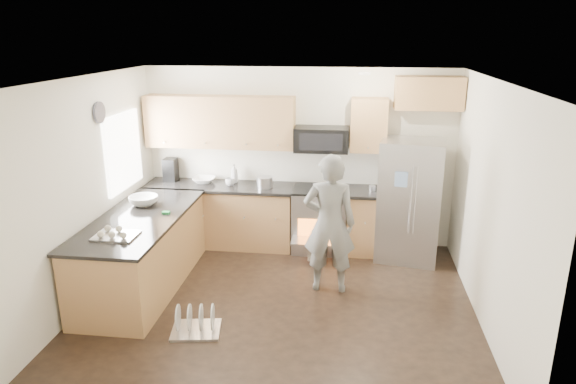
# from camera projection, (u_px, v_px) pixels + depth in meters

# --- Properties ---
(ground) EXTENTS (4.50, 4.50, 0.00)m
(ground) POSITION_uv_depth(u_px,v_px,m) (279.00, 304.00, 6.05)
(ground) COLOR black
(ground) RESTS_ON ground
(room_shell) EXTENTS (4.54, 4.04, 2.62)m
(room_shell) POSITION_uv_depth(u_px,v_px,m) (275.00, 166.00, 5.57)
(room_shell) COLOR white
(room_shell) RESTS_ON ground
(back_cabinet_run) EXTENTS (4.45, 0.64, 2.50)m
(back_cabinet_run) POSITION_uv_depth(u_px,v_px,m) (256.00, 183.00, 7.48)
(back_cabinet_run) COLOR #A97F43
(back_cabinet_run) RESTS_ON ground
(peninsula) EXTENTS (0.96, 2.36, 1.04)m
(peninsula) POSITION_uv_depth(u_px,v_px,m) (142.00, 251.00, 6.35)
(peninsula) COLOR #A97F43
(peninsula) RESTS_ON ground
(stove_range) EXTENTS (0.76, 0.97, 1.79)m
(stove_range) POSITION_uv_depth(u_px,v_px,m) (320.00, 205.00, 7.40)
(stove_range) COLOR #B7B7BC
(stove_range) RESTS_ON ground
(refrigerator) EXTENTS (0.92, 0.77, 1.69)m
(refrigerator) POSITION_uv_depth(u_px,v_px,m) (410.00, 201.00, 7.04)
(refrigerator) COLOR #B7B7BC
(refrigerator) RESTS_ON ground
(person) EXTENTS (0.64, 0.43, 1.73)m
(person) POSITION_uv_depth(u_px,v_px,m) (329.00, 224.00, 6.16)
(person) COLOR gray
(person) RESTS_ON ground
(dish_rack) EXTENTS (0.57, 0.48, 0.32)m
(dish_rack) POSITION_uv_depth(u_px,v_px,m) (196.00, 324.00, 5.47)
(dish_rack) COLOR #B7B7BC
(dish_rack) RESTS_ON ground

